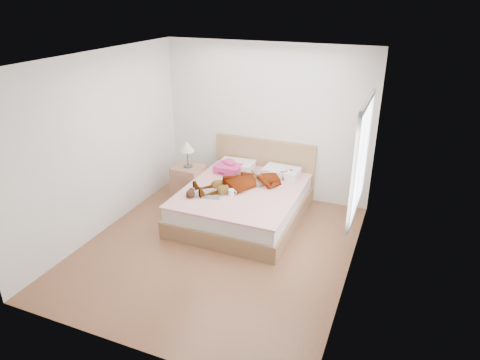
% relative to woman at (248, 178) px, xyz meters
% --- Properties ---
extents(ground, '(4.00, 4.00, 0.00)m').
position_rel_woman_xyz_m(ground, '(-0.03, -1.11, -0.63)').
color(ground, '#4C2817').
rests_on(ground, ground).
extents(woman, '(1.68, 1.65, 0.24)m').
position_rel_woman_xyz_m(woman, '(0.00, 0.00, 0.00)').
color(woman, white).
rests_on(woman, bed).
extents(hair, '(0.58, 0.65, 0.08)m').
position_rel_woman_xyz_m(hair, '(-0.57, 0.45, -0.08)').
color(hair, black).
rests_on(hair, bed).
extents(phone, '(0.09, 0.10, 0.05)m').
position_rel_woman_xyz_m(phone, '(-0.50, 0.40, 0.06)').
color(phone, silver).
rests_on(phone, bed).
extents(room_shell, '(4.00, 4.00, 4.00)m').
position_rel_woman_xyz_m(room_shell, '(1.74, -0.81, 0.87)').
color(room_shell, white).
rests_on(room_shell, ground).
extents(bed, '(1.80, 2.08, 1.00)m').
position_rel_woman_xyz_m(bed, '(-0.03, -0.07, -0.35)').
color(bed, brown).
rests_on(bed, ground).
extents(towel, '(0.43, 0.37, 0.22)m').
position_rel_woman_xyz_m(towel, '(-0.49, 0.37, -0.03)').
color(towel, '#ED408D').
rests_on(towel, bed).
extents(magazine, '(0.46, 0.34, 0.03)m').
position_rel_woman_xyz_m(magazine, '(-0.42, -0.55, -0.11)').
color(magazine, silver).
rests_on(magazine, bed).
extents(coffee_mug, '(0.13, 0.11, 0.10)m').
position_rel_woman_xyz_m(coffee_mug, '(-0.09, -0.44, -0.07)').
color(coffee_mug, white).
rests_on(coffee_mug, bed).
extents(plush_toy, '(0.18, 0.23, 0.12)m').
position_rel_woman_xyz_m(plush_toy, '(-0.64, -0.71, -0.06)').
color(plush_toy, black).
rests_on(plush_toy, bed).
extents(nightstand, '(0.51, 0.46, 1.05)m').
position_rel_woman_xyz_m(nightstand, '(-1.14, 0.14, -0.28)').
color(nightstand, brown).
rests_on(nightstand, ground).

